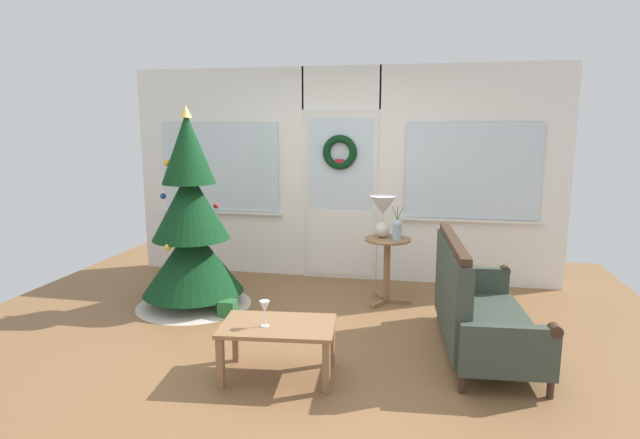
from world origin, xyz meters
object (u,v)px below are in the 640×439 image
Objects in this scene: side_table at (387,257)px; wine_glass at (265,308)px; flower_vase at (397,229)px; table_lamp at (383,211)px; gift_box at (228,308)px; coffee_table at (278,332)px; settee_sofa at (474,308)px; christmas_tree at (191,233)px.

wine_glass is (-0.76, -1.89, 0.06)m from side_table.
side_table is 0.34m from flower_vase.
flower_vase is (0.16, -0.10, -0.17)m from table_lamp.
table_lamp reaches higher than gift_box.
wine_glass is (-0.86, -1.83, -0.26)m from flower_vase.
coffee_table is at bearing -110.30° from side_table.
settee_sofa is at bearing 27.56° from wine_glass.
flower_vase is (2.08, 0.41, 0.05)m from christmas_tree.
christmas_tree reaches higher than table_lamp.
settee_sofa is 4.64× the size of flower_vase.
settee_sofa is 9.89× the size of gift_box.
gift_box is at bearing 127.17° from coffee_table.
flower_vase is (0.10, -0.06, 0.32)m from side_table.
christmas_tree is at bearing 167.73° from settee_sofa.
coffee_table is 4.55× the size of wine_glass.
flower_vase reaches higher than side_table.
gift_box is at bearing -154.13° from side_table.
christmas_tree is 1.88m from wine_glass.
christmas_tree is 5.88× the size of flower_vase.
side_table is at bearing 68.14° from wine_glass.
settee_sofa is 3.69× the size of table_lamp.
settee_sofa reaches higher than coffee_table.
flower_vase is 1.79× the size of wine_glass.
flower_vase reaches higher than settee_sofa.
wine_glass reaches higher than coffee_table.
christmas_tree is 2.05m from side_table.
christmas_tree is 10.55× the size of wine_glass.
settee_sofa is 2.35m from gift_box.
settee_sofa is at bearing -55.57° from flower_vase.
christmas_tree is 2.00m from table_lamp.
settee_sofa is 1.83× the size of coffee_table.
coffee_table is 5.40× the size of gift_box.
wine_glass is at bearing -115.13° from flower_vase.
side_table is 4.26× the size of gift_box.
settee_sofa is at bearing 27.03° from coffee_table.
flower_vase is at bearing 64.87° from wine_glass.
wine_glass is 1.46m from gift_box.
side_table reaches higher than wine_glass.
wine_glass is (-1.55, -0.81, 0.18)m from settee_sofa.
gift_box is (-0.83, 1.10, -0.27)m from coffee_table.
side_table is at bearing 13.40° from christmas_tree.
wine_glass is at bearing -111.86° from side_table.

